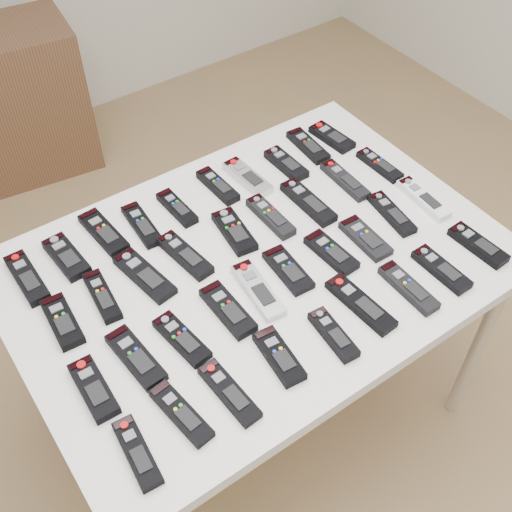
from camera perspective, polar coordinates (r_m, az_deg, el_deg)
ground at (r=2.32m, az=1.72°, el=-12.69°), size 4.00×4.00×0.00m
table at (r=1.70m, az=0.00°, el=-1.77°), size 1.25×0.88×0.78m
remote_0 at (r=1.70m, az=-19.67°, el=-1.85°), size 0.05×0.18×0.02m
remote_1 at (r=1.72m, az=-16.50°, el=-0.08°), size 0.07×0.16×0.02m
remote_2 at (r=1.76m, az=-13.40°, el=2.06°), size 0.07×0.18×0.02m
remote_3 at (r=1.76m, az=-10.10°, el=2.74°), size 0.06×0.18×0.02m
remote_4 at (r=1.79m, az=-7.03°, el=4.27°), size 0.05×0.15×0.02m
remote_5 at (r=1.85m, az=-3.42°, el=6.25°), size 0.05×0.16×0.02m
remote_6 at (r=1.87m, az=-0.76°, el=7.00°), size 0.06×0.18×0.02m
remote_7 at (r=1.92m, az=2.69°, el=8.18°), size 0.06×0.16×0.02m
remote_8 at (r=2.00m, az=4.64°, el=9.74°), size 0.06×0.17×0.02m
remote_9 at (r=2.04m, az=6.76°, el=10.45°), size 0.07×0.16×0.02m
remote_10 at (r=1.59m, az=-16.82°, el=-5.60°), size 0.07×0.16×0.02m
remote_11 at (r=1.61m, az=-13.51°, el=-3.49°), size 0.06×0.17×0.02m
remote_12 at (r=1.63m, az=-9.88°, el=-1.70°), size 0.09×0.20×0.02m
remote_13 at (r=1.66m, az=-6.33°, el=0.07°), size 0.07×0.18×0.02m
remote_14 at (r=1.72m, az=-1.94°, el=2.21°), size 0.08×0.17×0.02m
remote_15 at (r=1.75m, az=1.31°, el=3.53°), size 0.05×0.17×0.02m
remote_16 at (r=1.80m, az=4.66°, el=4.81°), size 0.05×0.20×0.02m
remote_17 at (r=1.88m, az=7.90°, el=6.69°), size 0.05×0.18×0.02m
remote_18 at (r=1.96m, az=10.93°, el=7.94°), size 0.05×0.16×0.02m
remote_19 at (r=1.46m, az=-14.23°, el=-11.36°), size 0.06×0.16×0.02m
remote_20 at (r=1.49m, az=-10.64°, el=-8.83°), size 0.07×0.18×0.02m
remote_21 at (r=1.50m, az=-6.62°, el=-7.33°), size 0.07×0.17×0.02m
remote_22 at (r=1.54m, az=-2.51°, el=-4.79°), size 0.06×0.17×0.02m
remote_23 at (r=1.58m, az=0.18°, el=-3.01°), size 0.07×0.19×0.02m
remote_24 at (r=1.63m, az=2.87°, el=-1.24°), size 0.07×0.16×0.02m
remote_25 at (r=1.67m, az=6.71°, el=0.31°), size 0.06×0.16×0.02m
remote_26 at (r=1.72m, az=9.69°, el=1.57°), size 0.06×0.16×0.02m
remote_27 at (r=1.80m, az=11.98°, el=3.71°), size 0.07×0.18×0.02m
remote_28 at (r=1.87m, az=14.67°, el=4.97°), size 0.06×0.18×0.02m
remote_29 at (r=1.37m, az=-10.52°, el=-16.80°), size 0.06×0.17×0.02m
remote_30 at (r=1.40m, az=-6.67°, el=-13.71°), size 0.07×0.17×0.02m
remote_31 at (r=1.42m, az=-2.39°, el=-12.01°), size 0.06×0.18×0.02m
remote_32 at (r=1.46m, az=2.07°, el=-8.89°), size 0.07×0.16×0.02m
remote_33 at (r=1.51m, az=6.90°, el=-6.95°), size 0.06×0.16×0.02m
remote_34 at (r=1.57m, az=9.28°, el=-4.22°), size 0.07×0.20×0.02m
remote_35 at (r=1.63m, az=13.40°, el=-2.76°), size 0.05×0.17×0.02m
remote_36 at (r=1.69m, az=16.15°, el=-1.15°), size 0.05×0.17×0.02m
remote_37 at (r=1.78m, az=19.14°, el=0.93°), size 0.06×0.17×0.02m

